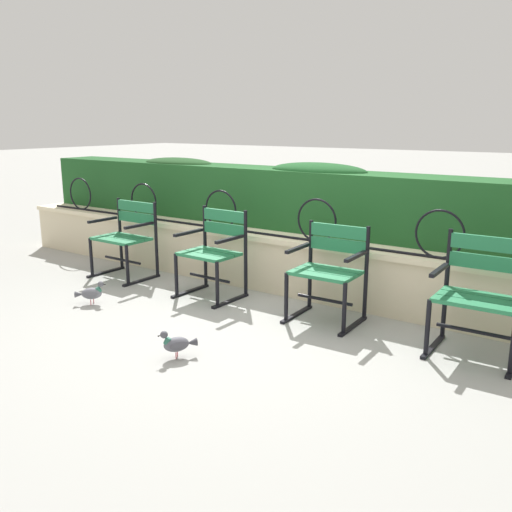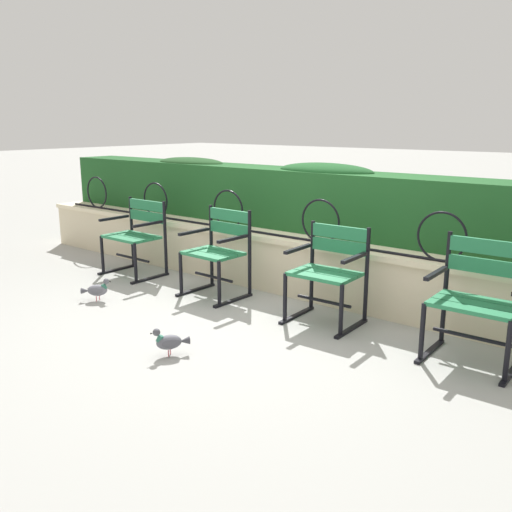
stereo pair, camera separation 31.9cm
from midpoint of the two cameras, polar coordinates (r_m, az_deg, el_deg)
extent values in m
plane|color=#9E9E99|center=(4.91, 0.92, -6.54)|extent=(60.00, 60.00, 0.00)
cube|color=beige|center=(5.55, 6.78, -1.41)|extent=(8.13, 0.35, 0.52)
cube|color=beige|center=(5.49, 6.86, 1.48)|extent=(8.13, 0.41, 0.05)
cylinder|color=black|center=(5.42, 6.45, 1.73)|extent=(7.58, 0.02, 0.02)
torus|color=black|center=(7.63, -14.87, 6.32)|extent=(0.42, 0.02, 0.42)
torus|color=black|center=(6.74, -8.95, 5.70)|extent=(0.42, 0.02, 0.42)
torus|color=black|center=(5.94, -1.35, 4.81)|extent=(0.42, 0.02, 0.42)
torus|color=black|center=(5.28, 8.34, 3.55)|extent=(0.42, 0.02, 0.42)
torus|color=black|center=(4.81, 20.32, 1.85)|extent=(0.42, 0.02, 0.42)
cube|color=#1E5123|center=(5.81, 9.31, 5.46)|extent=(7.97, 0.54, 0.63)
ellipsoid|color=#1F4720|center=(7.00, -5.42, 9.53)|extent=(0.99, 0.49, 0.12)
ellipsoid|color=#1A4B21|center=(5.81, 8.70, 8.61)|extent=(1.09, 0.49, 0.16)
cube|color=#237547|center=(6.24, -12.24, 1.73)|extent=(0.59, 0.13, 0.03)
cube|color=#237547|center=(6.32, -11.27, 1.93)|extent=(0.59, 0.13, 0.03)
cube|color=#237547|center=(6.41, -10.33, 2.12)|extent=(0.59, 0.13, 0.03)
cube|color=#237547|center=(6.42, -9.75, 5.14)|extent=(0.59, 0.04, 0.11)
cube|color=#237547|center=(6.44, -9.70, 4.02)|extent=(0.59, 0.04, 0.11)
cylinder|color=black|center=(6.26, -7.85, 1.76)|extent=(0.04, 0.04, 0.84)
cylinder|color=black|center=(6.03, -10.79, -0.76)|extent=(0.04, 0.04, 0.44)
cube|color=black|center=(6.20, -9.36, -2.29)|extent=(0.05, 0.52, 0.02)
cube|color=black|center=(6.07, -9.58, 3.24)|extent=(0.04, 0.40, 0.03)
cylinder|color=black|center=(6.70, -11.29, 2.41)|extent=(0.04, 0.04, 0.84)
cylinder|color=black|center=(6.49, -14.14, 0.08)|extent=(0.04, 0.04, 0.44)
cube|color=black|center=(6.65, -12.72, -1.37)|extent=(0.05, 0.52, 0.02)
cube|color=black|center=(6.52, -13.00, 3.80)|extent=(0.04, 0.40, 0.03)
cylinder|color=black|center=(6.37, -11.17, -0.20)|extent=(0.56, 0.04, 0.03)
cube|color=#237547|center=(5.34, -3.77, 0.02)|extent=(0.54, 0.14, 0.03)
cube|color=#237547|center=(5.43, -2.76, 0.28)|extent=(0.54, 0.14, 0.03)
cube|color=#237547|center=(5.53, -1.79, 0.52)|extent=(0.54, 0.14, 0.03)
cube|color=#237547|center=(5.54, -1.09, 4.20)|extent=(0.53, 0.05, 0.11)
cube|color=#237547|center=(5.56, -1.08, 2.82)|extent=(0.53, 0.05, 0.11)
cylinder|color=black|center=(5.44, 1.02, 0.20)|extent=(0.04, 0.04, 0.86)
cylinder|color=black|center=(5.18, -2.04, -2.90)|extent=(0.04, 0.04, 0.44)
cube|color=black|center=(5.38, -0.64, -4.60)|extent=(0.06, 0.52, 0.02)
cube|color=black|center=(5.22, -0.66, 1.76)|extent=(0.05, 0.40, 0.03)
cylinder|color=black|center=(5.78, -3.03, 1.00)|extent=(0.04, 0.04, 0.86)
cylinder|color=black|center=(5.54, -6.08, -1.87)|extent=(0.04, 0.04, 0.44)
cube|color=black|center=(5.73, -4.64, -3.49)|extent=(0.06, 0.52, 0.02)
cube|color=black|center=(5.58, -4.76, 2.49)|extent=(0.05, 0.40, 0.03)
cylinder|color=black|center=(5.49, -2.73, -2.18)|extent=(0.51, 0.05, 0.03)
cube|color=#237547|center=(4.63, 8.16, -2.20)|extent=(0.55, 0.14, 0.03)
cube|color=#237547|center=(4.75, 8.96, -1.84)|extent=(0.55, 0.14, 0.03)
cube|color=#237547|center=(4.87, 9.73, -1.49)|extent=(0.55, 0.14, 0.03)
cube|color=#237547|center=(4.88, 10.45, 2.41)|extent=(0.54, 0.05, 0.11)
cube|color=#237547|center=(4.91, 10.38, 0.97)|extent=(0.54, 0.05, 0.11)
cylinder|color=black|center=(4.85, 13.13, -2.00)|extent=(0.04, 0.04, 0.83)
cylinder|color=black|center=(4.53, 10.74, -5.57)|extent=(0.04, 0.04, 0.44)
cube|color=black|center=(4.77, 11.66, -7.32)|extent=(0.05, 0.52, 0.02)
cube|color=black|center=(4.59, 12.03, -0.20)|extent=(0.05, 0.40, 0.03)
cylinder|color=black|center=(5.09, 7.55, -1.04)|extent=(0.04, 0.04, 0.83)
cylinder|color=black|center=(4.79, 4.91, -4.35)|extent=(0.04, 0.04, 0.44)
cube|color=black|center=(5.01, 6.03, -6.07)|extent=(0.05, 0.52, 0.02)
cube|color=black|center=(4.84, 6.21, 0.73)|extent=(0.05, 0.40, 0.03)
cylinder|color=black|center=(4.82, 8.86, -4.61)|extent=(0.52, 0.04, 0.03)
cube|color=#237547|center=(4.14, 23.03, -5.12)|extent=(0.58, 0.14, 0.03)
cube|color=#237547|center=(4.26, 23.51, -4.63)|extent=(0.58, 0.14, 0.03)
cube|color=#237547|center=(4.39, 23.96, -4.16)|extent=(0.58, 0.14, 0.03)
cube|color=#237547|center=(4.40, 24.76, 0.81)|extent=(0.58, 0.04, 0.11)
cube|color=#237547|center=(4.43, 24.57, -1.02)|extent=(0.58, 0.04, 0.11)
cylinder|color=black|center=(4.11, 26.48, -8.89)|extent=(0.04, 0.04, 0.44)
cube|color=black|center=(4.36, 26.70, -10.60)|extent=(0.05, 0.52, 0.02)
cylinder|color=black|center=(4.56, 20.78, -3.16)|extent=(0.04, 0.04, 0.89)
cylinder|color=black|center=(4.23, 18.77, -7.49)|extent=(0.04, 0.04, 0.44)
cube|color=black|center=(4.48, 19.38, -9.23)|extent=(0.05, 0.52, 0.02)
cube|color=black|center=(4.29, 20.02, -1.70)|extent=(0.04, 0.40, 0.03)
cylinder|color=black|center=(4.34, 23.21, -7.67)|extent=(0.55, 0.04, 0.03)
ellipsoid|color=#5B5B66|center=(4.18, -6.74, -8.79)|extent=(0.19, 0.21, 0.11)
cylinder|color=#2D6B56|center=(4.15, -7.66, -8.43)|extent=(0.07, 0.08, 0.06)
sphere|color=#494951|center=(4.13, -8.01, -7.77)|extent=(0.06, 0.06, 0.06)
cone|color=black|center=(4.13, -8.45, -7.88)|extent=(0.02, 0.03, 0.01)
cone|color=#404047|center=(4.20, -5.19, -8.69)|extent=(0.09, 0.10, 0.06)
ellipsoid|color=#4E4E56|center=(4.14, -6.48, -8.93)|extent=(0.09, 0.13, 0.07)
ellipsoid|color=#4E4E56|center=(4.22, -6.73, -8.51)|extent=(0.09, 0.13, 0.07)
cylinder|color=#C6515B|center=(4.19, -6.79, -9.91)|extent=(0.01, 0.01, 0.05)
cylinder|color=#C6515B|center=(4.23, -6.63, -9.69)|extent=(0.01, 0.01, 0.05)
ellipsoid|color=slate|center=(5.55, -14.39, -3.43)|extent=(0.21, 0.20, 0.11)
cylinder|color=#2D6B56|center=(5.53, -13.73, -3.08)|extent=(0.07, 0.07, 0.06)
sphere|color=#55555D|center=(5.51, -13.52, -2.54)|extent=(0.06, 0.06, 0.06)
cone|color=black|center=(5.50, -13.19, -2.59)|extent=(0.03, 0.02, 0.01)
cone|color=#4A4A52|center=(5.58, -15.54, -3.48)|extent=(0.10, 0.10, 0.06)
ellipsoid|color=#5B5B63|center=(5.59, -14.40, -3.26)|extent=(0.12, 0.11, 0.07)
ellipsoid|color=#5B5B63|center=(5.51, -14.58, -3.51)|extent=(0.12, 0.11, 0.07)
cylinder|color=#C6515B|center=(5.59, -14.20, -4.17)|extent=(0.01, 0.01, 0.05)
cylinder|color=#C6515B|center=(5.56, -14.48, -4.28)|extent=(0.01, 0.01, 0.05)
camera|label=1|loc=(0.16, -88.12, 0.46)|focal=39.01mm
camera|label=2|loc=(0.16, 91.88, -0.46)|focal=39.01mm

